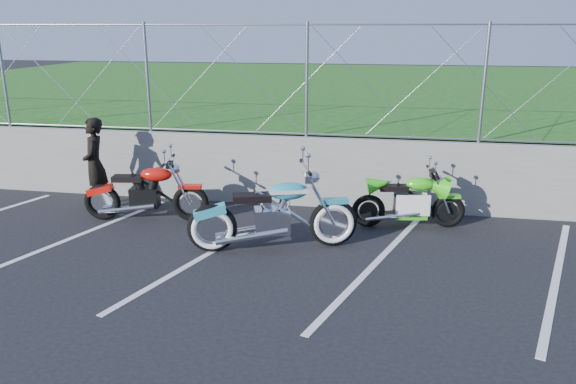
% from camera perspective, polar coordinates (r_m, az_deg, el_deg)
% --- Properties ---
extents(ground, '(90.00, 90.00, 0.00)m').
position_cam_1_polar(ground, '(7.63, -9.86, -8.74)').
color(ground, black).
rests_on(ground, ground).
extents(retaining_wall, '(30.00, 0.22, 1.30)m').
position_cam_1_polar(retaining_wall, '(10.57, -3.53, 2.39)').
color(retaining_wall, slate).
rests_on(retaining_wall, ground).
extents(grass_field, '(30.00, 20.00, 1.30)m').
position_cam_1_polar(grass_field, '(20.26, 3.38, 9.17)').
color(grass_field, '#1D5316').
rests_on(grass_field, ground).
extents(chain_link_fence, '(28.00, 0.03, 2.00)m').
position_cam_1_polar(chain_link_fence, '(10.30, -3.70, 11.33)').
color(chain_link_fence, gray).
rests_on(chain_link_fence, retaining_wall).
extents(parking_lines, '(18.29, 4.31, 0.01)m').
position_cam_1_polar(parking_lines, '(8.21, 0.50, -6.57)').
color(parking_lines, silver).
rests_on(parking_lines, ground).
extents(cruiser_turquoise, '(2.47, 0.99, 1.27)m').
position_cam_1_polar(cruiser_turquoise, '(8.33, -1.28, -2.51)').
color(cruiser_turquoise, black).
rests_on(cruiser_turquoise, ground).
extents(naked_orange, '(2.16, 0.73, 1.08)m').
position_cam_1_polar(naked_orange, '(9.86, -14.08, -0.26)').
color(naked_orange, black).
rests_on(naked_orange, ground).
extents(sportbike_green, '(1.87, 0.66, 0.97)m').
position_cam_1_polar(sportbike_green, '(9.48, 12.31, -1.09)').
color(sportbike_green, black).
rests_on(sportbike_green, ground).
extents(person_standing, '(0.60, 0.71, 1.66)m').
position_cam_1_polar(person_standing, '(10.74, -19.04, 2.72)').
color(person_standing, black).
rests_on(person_standing, ground).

